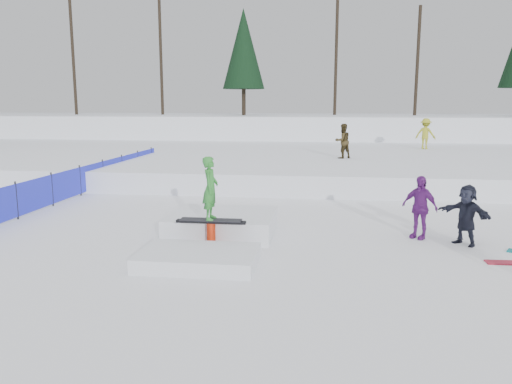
# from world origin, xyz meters

# --- Properties ---
(ground) EXTENTS (120.00, 120.00, 0.00)m
(ground) POSITION_xyz_m (0.00, 0.00, 0.00)
(ground) COLOR white
(snow_berm) EXTENTS (60.00, 14.00, 2.40)m
(snow_berm) POSITION_xyz_m (0.00, 30.00, 1.20)
(snow_berm) COLOR white
(snow_berm) RESTS_ON ground
(snow_midrise) EXTENTS (50.00, 18.00, 0.80)m
(snow_midrise) POSITION_xyz_m (0.00, 16.00, 0.40)
(snow_midrise) COLOR white
(snow_midrise) RESTS_ON ground
(safety_fence) EXTENTS (0.05, 16.00, 1.10)m
(safety_fence) POSITION_xyz_m (-6.50, 6.60, 0.55)
(safety_fence) COLOR #262ED9
(safety_fence) RESTS_ON ground
(treeline) EXTENTS (40.24, 4.22, 10.50)m
(treeline) POSITION_xyz_m (6.18, 28.28, 7.45)
(treeline) COLOR black
(treeline) RESTS_ON snow_berm
(walker_olive) EXTENTS (0.97, 0.91, 1.58)m
(walker_olive) POSITION_xyz_m (3.02, 13.03, 1.59)
(walker_olive) COLOR #352B14
(walker_olive) RESTS_ON snow_midrise
(walker_ygreen) EXTENTS (1.25, 1.04, 1.69)m
(walker_ygreen) POSITION_xyz_m (7.72, 18.45, 1.64)
(walker_ygreen) COLOR #A7A927
(walker_ygreen) RESTS_ON snow_midrise
(spectator_purple) EXTENTS (0.95, 0.86, 1.56)m
(spectator_purple) POSITION_xyz_m (4.50, 2.22, 0.78)
(spectator_purple) COLOR #661F7A
(spectator_purple) RESTS_ON ground
(spectator_dark) EXTENTS (1.21, 1.26, 1.43)m
(spectator_dark) POSITION_xyz_m (5.48, 1.77, 0.72)
(spectator_dark) COLOR black
(spectator_dark) RESTS_ON ground
(jib_rail_feature) EXTENTS (2.60, 4.40, 2.11)m
(jib_rail_feature) POSITION_xyz_m (-0.35, 1.24, 0.30)
(jib_rail_feature) COLOR white
(jib_rail_feature) RESTS_ON ground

